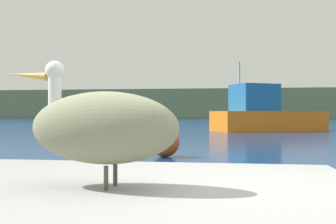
# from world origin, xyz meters

# --- Properties ---
(hillside_backdrop) EXTENTS (140.00, 17.69, 5.39)m
(hillside_backdrop) POSITION_xyz_m (0.00, 75.92, 2.70)
(hillside_backdrop) COLOR #6B7A51
(hillside_backdrop) RESTS_ON ground
(pelican) EXTENTS (1.29, 0.56, 0.86)m
(pelican) POSITION_xyz_m (-0.97, -0.17, 1.03)
(pelican) COLOR gray
(pelican) RESTS_ON pier_dock
(fishing_boat_orange) EXTENTS (7.23, 5.29, 4.13)m
(fishing_boat_orange) POSITION_xyz_m (2.27, 21.80, 1.01)
(fishing_boat_orange) COLOR orange
(fishing_boat_orange) RESTS_ON ground
(mooring_buoy) EXTENTS (0.75, 0.75, 0.75)m
(mooring_buoy) POSITION_xyz_m (-1.65, 7.13, 0.38)
(mooring_buoy) COLOR #E54C19
(mooring_buoy) RESTS_ON ground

